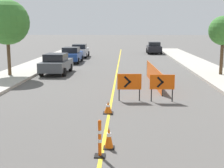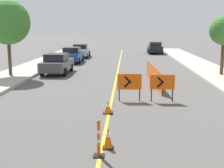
# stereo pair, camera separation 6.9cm
# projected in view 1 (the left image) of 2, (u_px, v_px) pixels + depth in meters

# --- Properties ---
(lane_stripe) EXTENTS (0.12, 59.29, 0.01)m
(lane_stripe) POSITION_uv_depth(u_px,v_px,m) (115.00, 80.00, 21.36)
(lane_stripe) COLOR gold
(lane_stripe) RESTS_ON ground_plane
(sidewalk_left) EXTENTS (3.10, 59.29, 0.18)m
(sidewalk_left) POSITION_uv_depth(u_px,v_px,m) (7.00, 78.00, 21.66)
(sidewalk_left) COLOR #ADA89E
(sidewalk_left) RESTS_ON ground_plane
(traffic_cone_fifth) EXTENTS (0.33, 0.33, 0.67)m
(traffic_cone_fifth) POSITION_uv_depth(u_px,v_px,m) (109.00, 138.00, 9.37)
(traffic_cone_fifth) COLOR black
(traffic_cone_fifth) RESTS_ON ground_plane
(traffic_cone_farthest) EXTENTS (0.43, 0.43, 0.51)m
(traffic_cone_farthest) POSITION_uv_depth(u_px,v_px,m) (108.00, 107.00, 13.19)
(traffic_cone_farthest) COLOR black
(traffic_cone_farthest) RESTS_ON ground_plane
(delineator_post_rear) EXTENTS (0.31, 0.31, 1.08)m
(delineator_post_rear) POSITION_uv_depth(u_px,v_px,m) (100.00, 141.00, 8.75)
(delineator_post_rear) COLOR black
(delineator_post_rear) RESTS_ON ground_plane
(arrow_barricade_primary) EXTENTS (1.19, 0.12, 1.35)m
(arrow_barricade_primary) POSITION_uv_depth(u_px,v_px,m) (129.00, 82.00, 15.32)
(arrow_barricade_primary) COLOR #EF560C
(arrow_barricade_primary) RESTS_ON ground_plane
(arrow_barricade_secondary) EXTENTS (1.20, 0.09, 1.33)m
(arrow_barricade_secondary) POSITION_uv_depth(u_px,v_px,m) (162.00, 83.00, 15.14)
(arrow_barricade_secondary) COLOR #EF560C
(arrow_barricade_secondary) RESTS_ON ground_plane
(safety_mesh_fence) EXTENTS (0.38, 6.94, 1.16)m
(safety_mesh_fence) POSITION_uv_depth(u_px,v_px,m) (153.00, 75.00, 19.77)
(safety_mesh_fence) COLOR #EF560C
(safety_mesh_fence) RESTS_ON ground_plane
(parked_car_curb_near) EXTENTS (1.95, 4.34, 1.59)m
(parked_car_curb_near) POSITION_uv_depth(u_px,v_px,m) (56.00, 64.00, 24.19)
(parked_car_curb_near) COLOR #474C51
(parked_car_curb_near) RESTS_ON ground_plane
(parked_car_curb_mid) EXTENTS (1.93, 4.30, 1.59)m
(parked_car_curb_mid) POSITION_uv_depth(u_px,v_px,m) (71.00, 55.00, 31.66)
(parked_car_curb_mid) COLOR navy
(parked_car_curb_mid) RESTS_ON ground_plane
(parked_car_curb_far) EXTENTS (1.95, 4.35, 1.59)m
(parked_car_curb_far) POSITION_uv_depth(u_px,v_px,m) (80.00, 51.00, 37.13)
(parked_car_curb_far) COLOR #B7B7BC
(parked_car_curb_far) RESTS_ON ground_plane
(parked_car_opposite_side) EXTENTS (1.94, 4.32, 1.59)m
(parked_car_opposite_side) POSITION_uv_depth(u_px,v_px,m) (154.00, 48.00, 42.51)
(parked_car_opposite_side) COLOR black
(parked_car_opposite_side) RESTS_ON ground_plane
(street_tree_left_near) EXTENTS (3.17, 3.17, 5.34)m
(street_tree_left_near) POSITION_uv_depth(u_px,v_px,m) (7.00, 22.00, 21.91)
(street_tree_left_near) COLOR #4C3823
(street_tree_left_near) RESTS_ON sidewalk_left
(street_tree_right_near) EXTENTS (2.09, 2.09, 4.22)m
(street_tree_right_near) POSITION_uv_depth(u_px,v_px,m) (223.00, 31.00, 22.30)
(street_tree_right_near) COLOR #4C3823
(street_tree_right_near) RESTS_ON sidewalk_right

